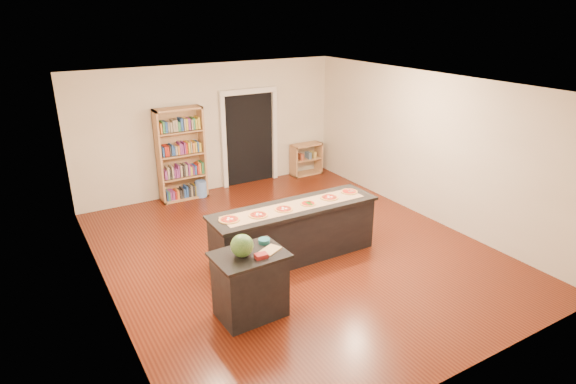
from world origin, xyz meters
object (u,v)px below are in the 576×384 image
low_shelf (306,159)px  watermelon (242,246)px  bookshelf (181,154)px  waste_bin (201,189)px  kitchen_island (294,232)px  side_counter (250,285)px

low_shelf → watermelon: (-3.92, -4.58, 0.69)m
bookshelf → watermelon: size_ratio=6.64×
bookshelf → waste_bin: (0.36, -0.10, -0.81)m
watermelon → bookshelf: bearing=80.6°
low_shelf → waste_bin: (-2.80, -0.11, -0.21)m
bookshelf → kitchen_island: bearing=-79.2°
side_counter → bookshelf: bearing=79.9°
low_shelf → kitchen_island: bearing=-125.3°
low_shelf → waste_bin: size_ratio=2.16×
side_counter → low_shelf: side_counter is taller
waste_bin → kitchen_island: bearing=-84.7°
low_shelf → watermelon: 6.07m
bookshelf → side_counter: bearing=-98.2°
kitchen_island → low_shelf: kitchen_island is taller
side_counter → watermelon: bearing=-176.3°
bookshelf → watermelon: 4.63m
side_counter → watermelon: 0.62m
bookshelf → low_shelf: 3.21m
waste_bin → watermelon: watermelon is taller
kitchen_island → bookshelf: 3.61m
kitchen_island → bookshelf: (-0.67, 3.50, 0.52)m
bookshelf → low_shelf: (3.16, 0.01, -0.60)m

